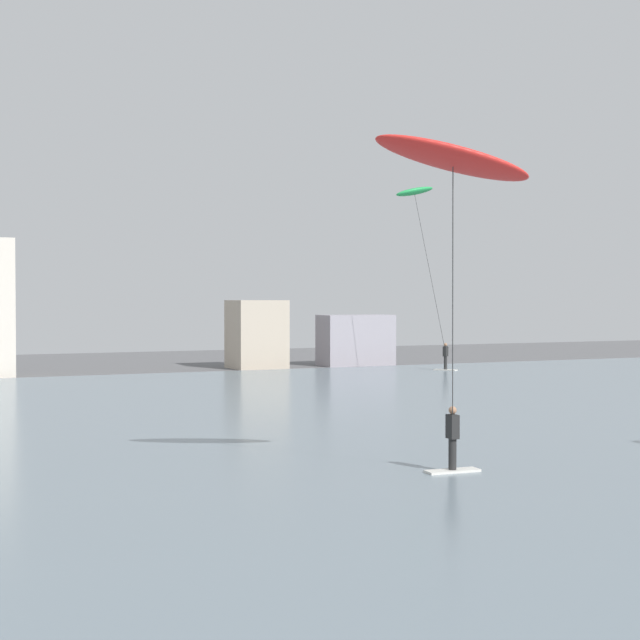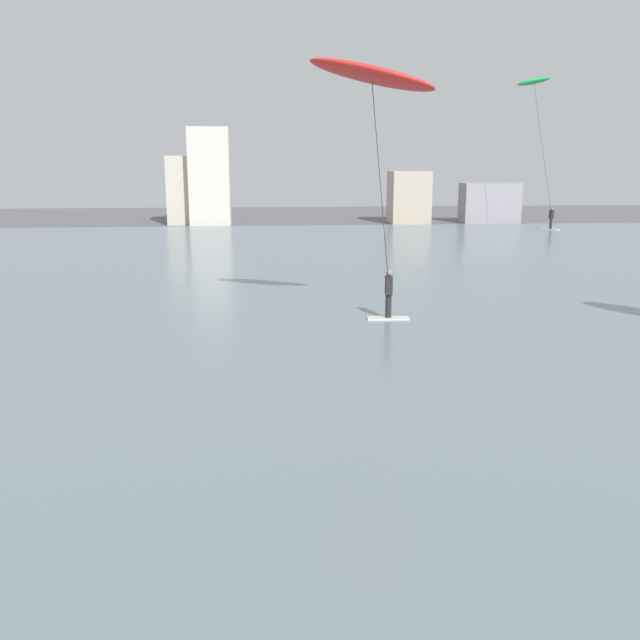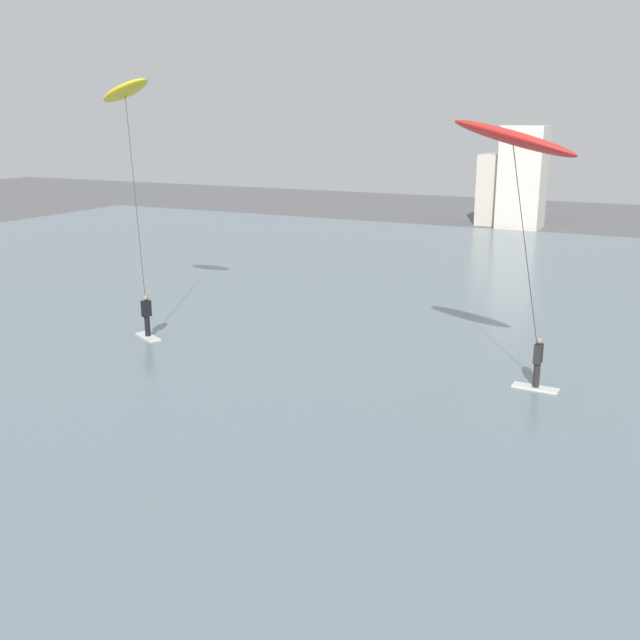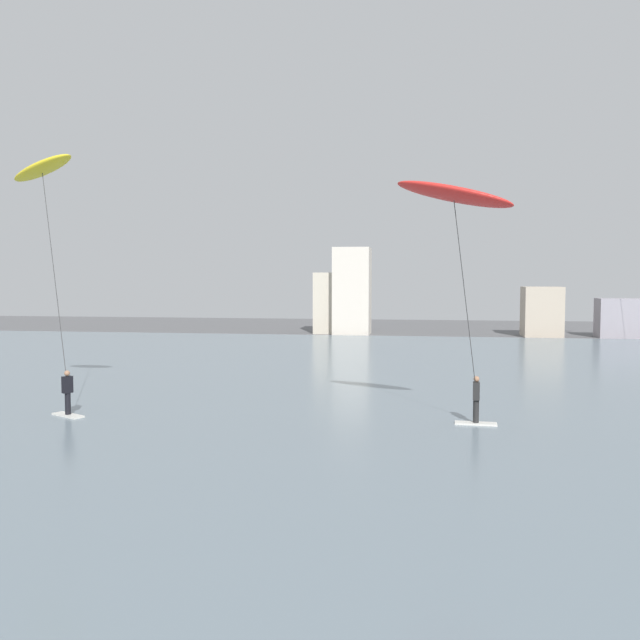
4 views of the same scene
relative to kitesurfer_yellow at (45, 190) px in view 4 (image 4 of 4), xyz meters
The scene contains 4 objects.
water_bay 16.26m from the kitesurfer_yellow, 32.21° to the left, with size 84.00×52.00×0.10m, color slate.
far_shore_buildings 39.29m from the kitesurfer_yellow, 67.59° to the left, with size 29.21×4.34×7.74m.
kitesurfer_yellow is the anchor object (origin of this frame).
kitesurfer_red 15.35m from the kitesurfer_yellow, ahead, with size 3.88×2.74×8.32m.
Camera 4 is at (2.37, -0.61, 5.07)m, focal length 37.25 mm.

